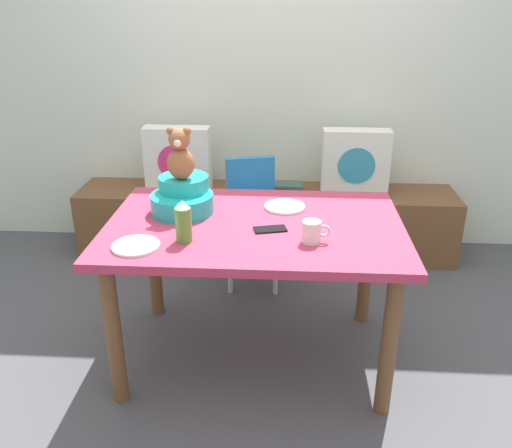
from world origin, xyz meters
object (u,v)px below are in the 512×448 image
(pillow_floral_left, at_px, (178,159))
(book_stack, at_px, (288,187))
(teddy_bear, at_px, (180,155))
(cell_phone, at_px, (270,229))
(ketchup_bottle, at_px, (183,222))
(pillow_floral_right, at_px, (355,163))
(dining_table, at_px, (255,243))
(dinner_plate_far, at_px, (285,207))
(infant_seat_teal, at_px, (183,196))
(dinner_plate_near, at_px, (136,246))
(highchair, at_px, (254,206))
(coffee_mug, at_px, (312,232))

(pillow_floral_left, bearing_deg, book_stack, 1.61)
(teddy_bear, relative_size, cell_phone, 1.74)
(book_stack, height_order, ketchup_bottle, ketchup_bottle)
(pillow_floral_right, xyz_separation_m, cell_phone, (-0.52, -1.25, 0.06))
(dining_table, xyz_separation_m, ketchup_bottle, (-0.29, -0.21, 0.19))
(book_stack, bearing_deg, dinner_plate_far, -90.80)
(teddy_bear, height_order, ketchup_bottle, teddy_bear)
(infant_seat_teal, height_order, dinner_plate_near, infant_seat_teal)
(highchair, bearing_deg, book_stack, 64.96)
(pillow_floral_right, relative_size, cell_phone, 3.06)
(infant_seat_teal, height_order, teddy_bear, teddy_bear)
(ketchup_bottle, distance_m, cell_phone, 0.39)
(pillow_floral_right, relative_size, infant_seat_teal, 1.33)
(book_stack, distance_m, dining_table, 1.22)
(teddy_bear, bearing_deg, ketchup_bottle, -78.56)
(pillow_floral_right, relative_size, book_stack, 2.20)
(pillow_floral_left, bearing_deg, cell_phone, -61.83)
(book_stack, relative_size, coffee_mug, 1.67)
(coffee_mug, xyz_separation_m, cell_phone, (-0.18, 0.11, -0.04))
(dining_table, distance_m, dinner_plate_far, 0.26)
(book_stack, bearing_deg, teddy_bear, -115.25)
(ketchup_bottle, bearing_deg, pillow_floral_right, 57.65)
(pillow_floral_left, xyz_separation_m, dining_table, (0.60, -1.18, -0.04))
(dinner_plate_near, bearing_deg, book_stack, 67.14)
(pillow_floral_right, height_order, book_stack, pillow_floral_right)
(dining_table, height_order, dinner_plate_far, dinner_plate_far)
(dinner_plate_near, height_order, dinner_plate_far, same)
(pillow_floral_left, bearing_deg, pillow_floral_right, 0.00)
(dining_table, xyz_separation_m, coffee_mug, (0.25, -0.19, 0.15))
(dinner_plate_far, bearing_deg, infant_seat_teal, -172.69)
(coffee_mug, distance_m, dinner_plate_near, 0.74)
(dining_table, relative_size, coffee_mug, 11.29)
(book_stack, height_order, infant_seat_teal, infant_seat_teal)
(dining_table, height_order, ketchup_bottle, ketchup_bottle)
(book_stack, bearing_deg, dinner_plate_near, -112.86)
(highchair, height_order, dinner_plate_far, highchair)
(teddy_bear, xyz_separation_m, dinner_plate_far, (0.49, 0.06, -0.27))
(dinner_plate_near, bearing_deg, pillow_floral_right, 53.80)
(dinner_plate_near, bearing_deg, cell_phone, 20.61)
(cell_phone, bearing_deg, book_stack, -17.52)
(highchair, distance_m, coffee_mug, 1.03)
(pillow_floral_right, distance_m, highchair, 0.79)
(pillow_floral_left, height_order, teddy_bear, teddy_bear)
(pillow_floral_right, bearing_deg, cell_phone, -112.51)
(coffee_mug, bearing_deg, teddy_bear, 152.46)
(infant_seat_teal, bearing_deg, cell_phone, -25.79)
(book_stack, xyz_separation_m, teddy_bear, (-0.50, -1.07, 0.53))
(book_stack, xyz_separation_m, dinner_plate_near, (-0.62, -1.48, 0.26))
(ketchup_bottle, bearing_deg, dining_table, 36.45)
(highchair, relative_size, coffee_mug, 6.58)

